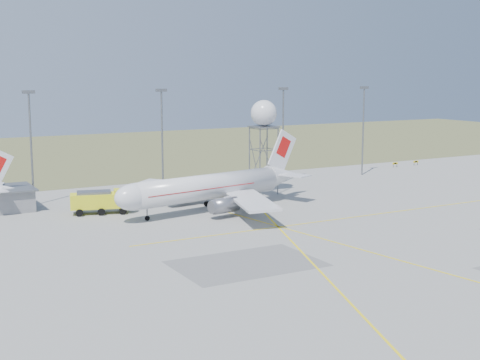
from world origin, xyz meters
TOP-DOWN VIEW (x-y plane):
  - ground at (0.00, 0.00)m, footprint 400.00×400.00m
  - grass_strip at (0.00, 140.00)m, footprint 400.00×120.00m
  - mast_a at (-35.00, 66.00)m, footprint 2.20×0.50m
  - mast_b at (-10.00, 66.00)m, footprint 2.20×0.50m
  - mast_c at (18.00, 66.00)m, footprint 2.20×0.50m
  - mast_d at (40.00, 66.00)m, footprint 2.20×0.50m
  - taxi_sign_near at (55.60, 72.00)m, footprint 1.60×0.17m
  - taxi_sign_far at (62.60, 72.00)m, footprint 1.60×0.17m
  - airliner_main at (-9.37, 46.41)m, footprint 38.62×37.07m
  - radar_tower at (7.24, 56.21)m, footprint 5.07×5.07m
  - fire_truck at (-26.36, 53.06)m, footprint 10.54×6.16m

SIDE VIEW (x-z plane):
  - ground at x=0.00m, z-range 0.00..0.00m
  - grass_strip at x=0.00m, z-range 0.00..0.03m
  - taxi_sign_near at x=55.60m, z-range 0.29..1.49m
  - taxi_sign_far at x=62.60m, z-range 0.29..1.49m
  - fire_truck at x=-26.36m, z-range -0.08..3.92m
  - airliner_main at x=-9.37m, z-range -2.55..10.63m
  - radar_tower at x=7.24m, z-range 1.12..19.47m
  - mast_a at x=-35.00m, z-range 1.82..22.32m
  - mast_b at x=-10.00m, z-range 1.82..22.32m
  - mast_c at x=18.00m, z-range 1.82..22.32m
  - mast_d at x=40.00m, z-range 1.82..22.32m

